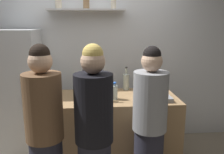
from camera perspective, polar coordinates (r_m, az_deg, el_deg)
back_wall_assembly at (r=3.64m, az=-3.79°, el=5.06°), size 4.80×0.32×2.60m
refrigerator at (r=3.50m, az=-21.49°, el=-3.72°), size 0.61×0.64×1.70m
counter at (r=3.15m, az=-0.00°, el=-12.50°), size 1.60×0.75×0.90m
baking_pan at (r=2.89m, az=10.46°, el=-4.97°), size 0.34×0.24×0.05m
utensil_holder at (r=2.90m, az=-7.60°, el=-4.01°), size 0.09×0.09×0.22m
wine_bottle_green_glass at (r=3.06m, az=-6.61°, el=-1.97°), size 0.08×0.08×0.32m
wine_bottle_amber_glass at (r=2.79m, az=-2.27°, el=-3.45°), size 0.07×0.07×0.30m
wine_bottle_pale_glass at (r=3.27m, az=3.36°, el=-1.01°), size 0.08×0.08×0.32m
water_bottle_plastic at (r=2.86m, az=0.42°, el=-3.53°), size 0.09×0.09×0.21m
person_blonde at (r=2.20m, az=-4.24°, el=-13.94°), size 0.34×0.34×1.63m
person_grey_hoodie at (r=2.49m, az=8.85°, el=-11.47°), size 0.34×0.34×1.58m
person_brown_jacket at (r=2.32m, az=-15.57°, el=-13.05°), size 0.34×0.34×1.62m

